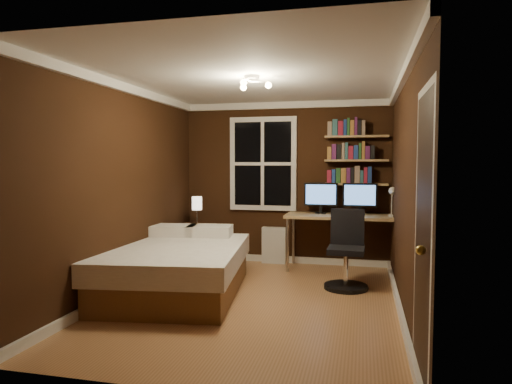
% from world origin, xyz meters
% --- Properties ---
extents(floor, '(4.20, 4.20, 0.00)m').
position_xyz_m(floor, '(0.00, 0.00, 0.00)').
color(floor, '#91603A').
rests_on(floor, ground).
extents(wall_back, '(3.20, 0.04, 2.50)m').
position_xyz_m(wall_back, '(0.00, 2.10, 1.25)').
color(wall_back, black).
rests_on(wall_back, ground).
extents(wall_left, '(0.04, 4.20, 2.50)m').
position_xyz_m(wall_left, '(-1.60, 0.00, 1.25)').
color(wall_left, black).
rests_on(wall_left, ground).
extents(wall_right, '(0.04, 4.20, 2.50)m').
position_xyz_m(wall_right, '(1.60, 0.00, 1.25)').
color(wall_right, black).
rests_on(wall_right, ground).
extents(ceiling, '(3.20, 4.20, 0.02)m').
position_xyz_m(ceiling, '(0.00, 0.00, 2.50)').
color(ceiling, white).
rests_on(ceiling, wall_back).
extents(window, '(1.06, 0.06, 1.46)m').
position_xyz_m(window, '(-0.35, 2.06, 1.55)').
color(window, silver).
rests_on(window, wall_back).
extents(door, '(0.03, 0.82, 2.05)m').
position_xyz_m(door, '(1.59, -1.55, 1.02)').
color(door, black).
rests_on(door, ground).
extents(door_knob, '(0.06, 0.06, 0.06)m').
position_xyz_m(door_knob, '(1.55, -1.85, 1.00)').
color(door_knob, gold).
rests_on(door_knob, door).
extents(ceiling_fixture, '(0.44, 0.44, 0.18)m').
position_xyz_m(ceiling_fixture, '(0.00, -0.10, 2.40)').
color(ceiling_fixture, beige).
rests_on(ceiling_fixture, ceiling).
extents(bookshelf_lower, '(0.92, 0.22, 0.03)m').
position_xyz_m(bookshelf_lower, '(1.08, 1.98, 1.25)').
color(bookshelf_lower, '#987349').
rests_on(bookshelf_lower, wall_back).
extents(books_row_lower, '(0.60, 0.16, 0.23)m').
position_xyz_m(books_row_lower, '(1.08, 1.98, 1.38)').
color(books_row_lower, maroon).
rests_on(books_row_lower, bookshelf_lower).
extents(bookshelf_middle, '(0.92, 0.22, 0.03)m').
position_xyz_m(bookshelf_middle, '(1.08, 1.98, 1.60)').
color(bookshelf_middle, '#987349').
rests_on(bookshelf_middle, wall_back).
extents(books_row_middle, '(0.66, 0.16, 0.23)m').
position_xyz_m(books_row_middle, '(1.08, 1.98, 1.73)').
color(books_row_middle, navy).
rests_on(books_row_middle, bookshelf_middle).
extents(bookshelf_upper, '(0.92, 0.22, 0.03)m').
position_xyz_m(bookshelf_upper, '(1.08, 1.98, 1.95)').
color(bookshelf_upper, '#987349').
rests_on(bookshelf_upper, wall_back).
extents(books_row_upper, '(0.54, 0.16, 0.23)m').
position_xyz_m(books_row_upper, '(1.08, 1.98, 2.08)').
color(books_row_upper, '#255828').
rests_on(books_row_upper, bookshelf_upper).
extents(bed, '(1.78, 2.28, 0.71)m').
position_xyz_m(bed, '(-0.98, 0.12, 0.31)').
color(bed, brown).
rests_on(bed, ground).
extents(nightstand, '(0.54, 0.54, 0.62)m').
position_xyz_m(nightstand, '(-1.26, 1.55, 0.31)').
color(nightstand, brown).
rests_on(nightstand, ground).
extents(bedside_lamp, '(0.15, 0.15, 0.44)m').
position_xyz_m(bedside_lamp, '(-1.26, 1.55, 0.84)').
color(bedside_lamp, white).
rests_on(bedside_lamp, nightstand).
extents(radiator, '(0.37, 0.13, 0.56)m').
position_xyz_m(radiator, '(-0.15, 1.99, 0.28)').
color(radiator, silver).
rests_on(radiator, ground).
extents(desk, '(1.71, 0.64, 0.81)m').
position_xyz_m(desk, '(0.94, 1.76, 0.75)').
color(desk, '#987349').
rests_on(desk, ground).
extents(monitor_left, '(0.49, 0.12, 0.46)m').
position_xyz_m(monitor_left, '(0.58, 1.85, 1.04)').
color(monitor_left, black).
rests_on(monitor_left, desk).
extents(monitor_right, '(0.49, 0.12, 0.46)m').
position_xyz_m(monitor_right, '(1.14, 1.85, 1.04)').
color(monitor_right, black).
rests_on(monitor_right, desk).
extents(desk_lamp, '(0.14, 0.32, 0.44)m').
position_xyz_m(desk_lamp, '(1.58, 1.66, 1.03)').
color(desk_lamp, silver).
rests_on(desk_lamp, desk).
extents(office_chair, '(0.54, 0.54, 0.98)m').
position_xyz_m(office_chair, '(0.99, 0.81, 0.37)').
color(office_chair, black).
rests_on(office_chair, ground).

